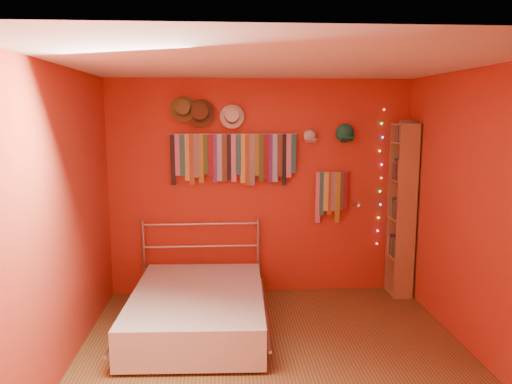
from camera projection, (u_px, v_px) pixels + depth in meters
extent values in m
plane|color=#523B1C|center=(276.00, 362.00, 4.28)|extent=(3.50, 3.50, 0.00)
cube|color=#B0321C|center=(261.00, 188.00, 5.80)|extent=(3.50, 0.02, 2.50)
cube|color=#B0321C|center=(484.00, 217.00, 4.19)|extent=(0.02, 3.50, 2.50)
cube|color=#B0321C|center=(58.00, 223.00, 3.96)|extent=(0.02, 3.50, 2.50)
cube|color=white|center=(278.00, 63.00, 3.88)|extent=(3.50, 3.50, 0.02)
cylinder|color=#AEADB2|center=(233.00, 134.00, 5.63)|extent=(1.45, 0.01, 0.01)
cube|color=black|center=(173.00, 160.00, 5.62)|extent=(0.06, 0.01, 0.57)
cube|color=#B3598B|center=(178.00, 155.00, 5.61)|extent=(0.06, 0.01, 0.47)
cube|color=#195853|center=(182.00, 156.00, 5.61)|extent=(0.06, 0.01, 0.47)
cube|color=#ADA845|center=(187.00, 158.00, 5.63)|extent=(0.06, 0.01, 0.53)
cube|color=maroon|center=(192.00, 160.00, 5.63)|extent=(0.06, 0.01, 0.58)
cube|color=navy|center=(196.00, 156.00, 5.62)|extent=(0.06, 0.01, 0.49)
cube|color=olive|center=(201.00, 159.00, 5.64)|extent=(0.06, 0.01, 0.55)
cube|color=#285321|center=(206.00, 154.00, 5.63)|extent=(0.06, 0.01, 0.45)
cube|color=maroon|center=(210.00, 156.00, 5.63)|extent=(0.06, 0.01, 0.48)
cube|color=#521966|center=(215.00, 159.00, 5.65)|extent=(0.06, 0.01, 0.55)
cube|color=#7DA0DF|center=(220.00, 158.00, 5.65)|extent=(0.06, 0.01, 0.53)
cube|color=#51321B|center=(224.00, 158.00, 5.65)|extent=(0.06, 0.01, 0.53)
cube|color=black|center=(229.00, 157.00, 5.66)|extent=(0.06, 0.01, 0.52)
cube|color=#BF5F92|center=(234.00, 158.00, 5.66)|extent=(0.06, 0.01, 0.54)
cube|color=#1A5D5E|center=(238.00, 154.00, 5.65)|extent=(0.06, 0.01, 0.46)
cube|color=#B2B649|center=(243.00, 159.00, 5.68)|extent=(0.06, 0.01, 0.56)
cube|color=brown|center=(248.00, 160.00, 5.68)|extent=(0.06, 0.01, 0.59)
cube|color=navy|center=(252.00, 160.00, 5.67)|extent=(0.06, 0.01, 0.59)
cube|color=olive|center=(257.00, 155.00, 5.68)|extent=(0.06, 0.01, 0.48)
cube|color=#22481C|center=(261.00, 158.00, 5.68)|extent=(0.06, 0.01, 0.54)
cube|color=#5C0D12|center=(266.00, 157.00, 5.68)|extent=(0.06, 0.01, 0.52)
cube|color=#39175E|center=(271.00, 159.00, 5.70)|extent=(0.06, 0.01, 0.56)
cube|color=#799AD8|center=(275.00, 158.00, 5.69)|extent=(0.06, 0.01, 0.55)
cube|color=#4C2C19|center=(280.00, 155.00, 5.69)|extent=(0.06, 0.01, 0.49)
cube|color=black|center=(284.00, 160.00, 5.71)|extent=(0.06, 0.01, 0.59)
cube|color=#BA5D8A|center=(289.00, 156.00, 5.70)|extent=(0.06, 0.01, 0.50)
cube|color=#18544F|center=(294.00, 154.00, 5.69)|extent=(0.06, 0.01, 0.45)
cylinder|color=#AEADB2|center=(332.00, 172.00, 5.78)|extent=(0.40, 0.01, 0.01)
cube|color=#BD5E87|center=(318.00, 198.00, 5.81)|extent=(0.06, 0.01, 0.60)
cube|color=#1B5B61|center=(322.00, 194.00, 5.80)|extent=(0.06, 0.01, 0.50)
cube|color=tan|center=(326.00, 192.00, 5.79)|extent=(0.06, 0.01, 0.46)
cube|color=brown|center=(330.00, 194.00, 5.81)|extent=(0.06, 0.01, 0.50)
cube|color=navy|center=(334.00, 192.00, 5.80)|extent=(0.06, 0.01, 0.46)
cube|color=olive|center=(338.00, 198.00, 5.81)|extent=(0.06, 0.01, 0.60)
cube|color=#244C1E|center=(341.00, 191.00, 5.81)|extent=(0.06, 0.01, 0.45)
cube|color=#5B0D20|center=(345.00, 191.00, 5.81)|extent=(0.06, 0.01, 0.45)
cylinder|color=brown|center=(183.00, 109.00, 5.54)|extent=(0.29, 0.07, 0.29)
cylinder|color=brown|center=(183.00, 108.00, 5.49)|extent=(0.17, 0.14, 0.19)
cylinder|color=#332314|center=(183.00, 108.00, 5.52)|extent=(0.18, 0.06, 0.18)
cylinder|color=#4A2F1A|center=(200.00, 113.00, 5.56)|extent=(0.32, 0.08, 0.32)
cylinder|color=#4A2F1A|center=(200.00, 112.00, 5.51)|extent=(0.19, 0.16, 0.21)
cylinder|color=black|center=(200.00, 113.00, 5.54)|extent=(0.20, 0.06, 0.20)
cylinder|color=beige|center=(232.00, 117.00, 5.59)|extent=(0.27, 0.07, 0.27)
cylinder|color=beige|center=(232.00, 116.00, 5.54)|extent=(0.16, 0.13, 0.18)
cylinder|color=black|center=(232.00, 116.00, 5.57)|extent=(0.17, 0.05, 0.17)
ellipsoid|color=silver|center=(310.00, 136.00, 5.70)|extent=(0.16, 0.12, 0.16)
cube|color=silver|center=(311.00, 141.00, 5.61)|extent=(0.12, 0.09, 0.05)
ellipsoid|color=#176A4E|center=(345.00, 133.00, 5.72)|extent=(0.20, 0.15, 0.20)
cube|color=#176A4E|center=(347.00, 139.00, 5.61)|extent=(0.14, 0.10, 0.06)
sphere|color=#FF3333|center=(384.00, 110.00, 5.71)|extent=(0.02, 0.02, 0.02)
sphere|color=#33FF4C|center=(382.00, 124.00, 5.74)|extent=(0.02, 0.02, 0.02)
sphere|color=#4C66FF|center=(383.00, 137.00, 5.76)|extent=(0.02, 0.02, 0.02)
sphere|color=yellow|center=(380.00, 151.00, 5.79)|extent=(0.02, 0.02, 0.02)
sphere|color=#FF4CCC|center=(382.00, 165.00, 5.81)|extent=(0.02, 0.02, 0.02)
sphere|color=#FF3333|center=(381.00, 178.00, 5.84)|extent=(0.02, 0.02, 0.02)
sphere|color=#33FF4C|center=(380.00, 191.00, 5.86)|extent=(0.02, 0.02, 0.02)
sphere|color=#4C66FF|center=(380.00, 205.00, 5.89)|extent=(0.02, 0.02, 0.02)
sphere|color=yellow|center=(379.00, 218.00, 5.91)|extent=(0.02, 0.02, 0.02)
sphere|color=#FF4CCC|center=(378.00, 231.00, 5.94)|extent=(0.02, 0.02, 0.02)
sphere|color=#FF3333|center=(377.00, 244.00, 5.96)|extent=(0.02, 0.02, 0.02)
cylinder|color=#AEADB2|center=(354.00, 204.00, 5.89)|extent=(0.03, 0.03, 0.03)
cylinder|color=#AEADB2|center=(356.00, 203.00, 5.78)|extent=(0.01, 0.23, 0.07)
sphere|color=white|center=(359.00, 206.00, 5.66)|extent=(0.06, 0.06, 0.06)
cube|color=#976F44|center=(408.00, 214.00, 5.57)|extent=(0.24, 0.02, 2.00)
cube|color=#976F44|center=(398.00, 208.00, 5.89)|extent=(0.24, 0.02, 2.00)
cube|color=#976F44|center=(412.00, 211.00, 5.74)|extent=(0.02, 0.34, 2.00)
cube|color=#976F44|center=(399.00, 292.00, 5.89)|extent=(0.24, 0.32, 0.02)
cube|color=#976F44|center=(400.00, 257.00, 5.82)|extent=(0.24, 0.32, 0.02)
cube|color=#976F44|center=(402.00, 219.00, 5.75)|extent=(0.24, 0.32, 0.02)
cube|color=#976F44|center=(404.00, 181.00, 5.68)|extent=(0.24, 0.32, 0.02)
cube|color=#976F44|center=(406.00, 143.00, 5.61)|extent=(0.24, 0.32, 0.02)
cube|color=#976F44|center=(407.00, 125.00, 5.58)|extent=(0.24, 0.32, 0.02)
cylinder|color=#AEADB2|center=(144.00, 259.00, 5.74)|extent=(0.03, 0.03, 0.90)
cylinder|color=#AEADB2|center=(258.00, 257.00, 5.83)|extent=(0.03, 0.03, 0.90)
cylinder|color=#AEADB2|center=(202.00, 268.00, 5.80)|extent=(1.32, 0.02, 0.02)
cylinder|color=#AEADB2|center=(201.00, 246.00, 5.76)|extent=(1.32, 0.02, 0.02)
cylinder|color=#AEADB2|center=(201.00, 224.00, 5.72)|extent=(1.32, 0.02, 0.02)
cube|color=#BAB6A8|center=(198.00, 309.00, 4.89)|extent=(1.33, 1.84, 0.36)
cylinder|color=#AEADB2|center=(130.00, 313.00, 4.85)|extent=(0.10, 1.80, 0.03)
cylinder|color=#AEADB2|center=(265.00, 309.00, 4.94)|extent=(0.10, 1.80, 0.03)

